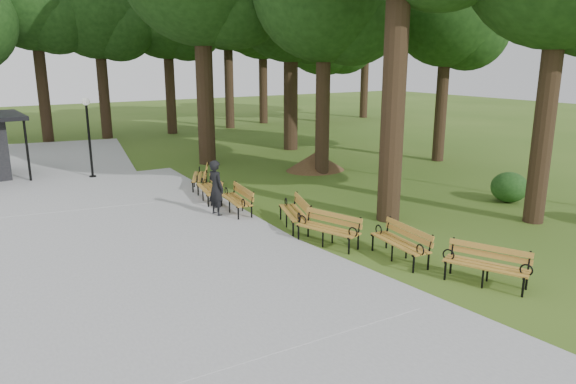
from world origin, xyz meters
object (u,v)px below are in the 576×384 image
bench_0 (486,266)px  bench_1 (400,243)px  lamp_post (88,121)px  bench_4 (236,200)px  lawn_tree_4 (291,1)px  bench_6 (200,177)px  lawn_tree_5 (448,12)px  dirt_mound (315,161)px  bench_5 (209,189)px  bench_3 (294,213)px  bench_2 (328,229)px  person (216,188)px

bench_0 → bench_1: (-0.56, 2.11, 0.00)m
lamp_post → bench_4: size_ratio=1.75×
lawn_tree_4 → bench_1: bearing=-113.0°
bench_6 → lawn_tree_5: (12.09, -0.90, 6.48)m
lamp_post → lawn_tree_4: lawn_tree_4 is taller
lamp_post → dirt_mound: lamp_post is taller
bench_5 → bench_6: bearing=176.8°
bench_6 → bench_0: bearing=34.5°
bench_0 → lawn_tree_4: (5.95, 17.45, 7.27)m
lawn_tree_4 → bench_3: bearing=-121.9°
lawn_tree_4 → bench_5: bearing=-136.9°
lawn_tree_4 → dirt_mound: bearing=-111.1°
bench_0 → bench_2: size_ratio=1.00×
dirt_mound → bench_6: (-5.70, -0.39, 0.03)m
dirt_mound → bench_2: bearing=-123.0°
bench_5 → bench_0: bearing=24.2°
lawn_tree_4 → bench_0: bearing=-108.8°
bench_4 → bench_6: 3.80m
bench_6 → bench_4: bearing=20.5°
bench_0 → bench_5: size_ratio=1.00×
dirt_mound → lawn_tree_5: size_ratio=0.24×
bench_4 → lawn_tree_4: bearing=146.4°
bench_0 → bench_1: 2.18m
person → lawn_tree_4: size_ratio=0.16×
bench_5 → person: bearing=-5.2°
person → dirt_mound: person is taller
bench_3 → lawn_tree_5: lawn_tree_5 is taller
dirt_mound → bench_5: bench_5 is taller
bench_2 → bench_4: size_ratio=1.00×
lamp_post → bench_2: 12.49m
bench_6 → lawn_tree_4: lawn_tree_4 is taller
bench_1 → bench_6: 9.70m
bench_6 → lawn_tree_4: size_ratio=0.17×
lawn_tree_4 → lawn_tree_5: size_ratio=1.15×
bench_1 → lawn_tree_4: size_ratio=0.17×
bench_4 → bench_5: (-0.15, 1.78, 0.00)m
lamp_post → person: bearing=-74.6°
bench_1 → bench_3: 3.70m
dirt_mound → bench_4: bearing=-145.4°
dirt_mound → bench_5: size_ratio=1.21×
bench_0 → lawn_tree_4: bearing=136.2°
dirt_mound → lawn_tree_5: (6.39, -1.29, 6.51)m
person → bench_2: (1.37, -4.10, -0.46)m
lamp_post → bench_6: 5.45m
lamp_post → bench_1: bearing=-72.2°
person → lamp_post: (-2.13, 7.73, 1.48)m
bench_2 → bench_3: (0.08, 1.80, 0.00)m
bench_1 → lawn_tree_5: (10.84, 8.72, 6.48)m
dirt_mound → bench_1: bearing=-114.0°
bench_3 → lawn_tree_4: size_ratio=0.17×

